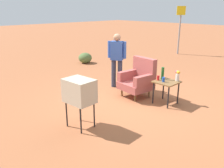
{
  "coord_description": "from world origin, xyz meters",
  "views": [
    {
      "loc": [
        3.95,
        -4.56,
        2.37
      ],
      "look_at": [
        0.14,
        -0.88,
        0.65
      ],
      "focal_mm": 37.98,
      "sensor_mm": 36.0,
      "label": 1
    }
  ],
  "objects_px": {
    "soda_can_red": "(158,78)",
    "soda_can_blue": "(163,80)",
    "bottle_wine_green": "(163,73)",
    "flower_vase": "(178,75)",
    "road_sign": "(180,28)",
    "tv_on_stand": "(79,91)",
    "armchair": "(138,79)",
    "side_table": "(166,85)",
    "person_standing": "(117,57)"
  },
  "relations": [
    {
      "from": "tv_on_stand",
      "to": "soda_can_red",
      "type": "xyz_separation_m",
      "value": [
        0.29,
        2.26,
        -0.12
      ]
    },
    {
      "from": "tv_on_stand",
      "to": "flower_vase",
      "type": "xyz_separation_m",
      "value": [
        0.66,
        2.55,
        -0.04
      ]
    },
    {
      "from": "side_table",
      "to": "flower_vase",
      "type": "distance_m",
      "value": 0.36
    },
    {
      "from": "person_standing",
      "to": "tv_on_stand",
      "type": "bearing_deg",
      "value": -61.01
    },
    {
      "from": "armchair",
      "to": "person_standing",
      "type": "distance_m",
      "value": 1.07
    },
    {
      "from": "soda_can_red",
      "to": "road_sign",
      "type": "bearing_deg",
      "value": 116.96
    },
    {
      "from": "tv_on_stand",
      "to": "soda_can_red",
      "type": "bearing_deg",
      "value": 82.68
    },
    {
      "from": "armchair",
      "to": "side_table",
      "type": "xyz_separation_m",
      "value": [
        0.85,
        0.08,
        0.01
      ]
    },
    {
      "from": "soda_can_red",
      "to": "side_table",
      "type": "bearing_deg",
      "value": 18.46
    },
    {
      "from": "side_table",
      "to": "soda_can_red",
      "type": "relative_size",
      "value": 4.9
    },
    {
      "from": "soda_can_blue",
      "to": "person_standing",
      "type": "bearing_deg",
      "value": 175.18
    },
    {
      "from": "person_standing",
      "to": "bottle_wine_green",
      "type": "distance_m",
      "value": 1.65
    },
    {
      "from": "bottle_wine_green",
      "to": "flower_vase",
      "type": "xyz_separation_m",
      "value": [
        0.34,
        0.16,
        -0.01
      ]
    },
    {
      "from": "bottle_wine_green",
      "to": "soda_can_blue",
      "type": "bearing_deg",
      "value": -48.79
    },
    {
      "from": "armchair",
      "to": "soda_can_blue",
      "type": "bearing_deg",
      "value": -1.89
    },
    {
      "from": "side_table",
      "to": "person_standing",
      "type": "relative_size",
      "value": 0.36
    },
    {
      "from": "bottle_wine_green",
      "to": "soda_can_blue",
      "type": "height_order",
      "value": "bottle_wine_green"
    },
    {
      "from": "bottle_wine_green",
      "to": "soda_can_blue",
      "type": "xyz_separation_m",
      "value": [
        0.15,
        -0.17,
        -0.1
      ]
    },
    {
      "from": "side_table",
      "to": "tv_on_stand",
      "type": "relative_size",
      "value": 0.58
    },
    {
      "from": "bottle_wine_green",
      "to": "flower_vase",
      "type": "distance_m",
      "value": 0.37
    },
    {
      "from": "tv_on_stand",
      "to": "soda_can_blue",
      "type": "bearing_deg",
      "value": 78.01
    },
    {
      "from": "side_table",
      "to": "person_standing",
      "type": "distance_m",
      "value": 1.86
    },
    {
      "from": "bottle_wine_green",
      "to": "tv_on_stand",
      "type": "bearing_deg",
      "value": -97.77
    },
    {
      "from": "side_table",
      "to": "armchair",
      "type": "bearing_deg",
      "value": -174.89
    },
    {
      "from": "road_sign",
      "to": "soda_can_red",
      "type": "height_order",
      "value": "road_sign"
    },
    {
      "from": "soda_can_blue",
      "to": "soda_can_red",
      "type": "height_order",
      "value": "same"
    },
    {
      "from": "bottle_wine_green",
      "to": "road_sign",
      "type": "bearing_deg",
      "value": 117.72
    },
    {
      "from": "road_sign",
      "to": "soda_can_red",
      "type": "relative_size",
      "value": 20.0
    },
    {
      "from": "armchair",
      "to": "person_standing",
      "type": "xyz_separation_m",
      "value": [
        -0.97,
        0.12,
        0.44
      ]
    },
    {
      "from": "soda_can_red",
      "to": "soda_can_blue",
      "type": "bearing_deg",
      "value": -10.19
    },
    {
      "from": "road_sign",
      "to": "soda_can_blue",
      "type": "xyz_separation_m",
      "value": [
        3.41,
        -6.38,
        -0.72
      ]
    },
    {
      "from": "bottle_wine_green",
      "to": "soda_can_red",
      "type": "relative_size",
      "value": 2.62
    },
    {
      "from": "road_sign",
      "to": "armchair",
      "type": "bearing_deg",
      "value": -67.83
    },
    {
      "from": "armchair",
      "to": "flower_vase",
      "type": "distance_m",
      "value": 1.08
    },
    {
      "from": "side_table",
      "to": "flower_vase",
      "type": "bearing_deg",
      "value": 54.18
    },
    {
      "from": "bottle_wine_green",
      "to": "side_table",
      "type": "bearing_deg",
      "value": -20.29
    },
    {
      "from": "soda_can_blue",
      "to": "bottle_wine_green",
      "type": "bearing_deg",
      "value": 131.21
    },
    {
      "from": "soda_can_blue",
      "to": "soda_can_red",
      "type": "xyz_separation_m",
      "value": [
        -0.18,
        0.03,
        0.0
      ]
    },
    {
      "from": "side_table",
      "to": "flower_vase",
      "type": "relative_size",
      "value": 2.26
    },
    {
      "from": "tv_on_stand",
      "to": "bottle_wine_green",
      "type": "height_order",
      "value": "tv_on_stand"
    },
    {
      "from": "armchair",
      "to": "tv_on_stand",
      "type": "distance_m",
      "value": 2.29
    },
    {
      "from": "armchair",
      "to": "soda_can_red",
      "type": "bearing_deg",
      "value": 0.52
    },
    {
      "from": "tv_on_stand",
      "to": "person_standing",
      "type": "distance_m",
      "value": 2.72
    },
    {
      "from": "tv_on_stand",
      "to": "soda_can_blue",
      "type": "xyz_separation_m",
      "value": [
        0.47,
        2.22,
        -0.12
      ]
    },
    {
      "from": "person_standing",
      "to": "bottle_wine_green",
      "type": "height_order",
      "value": "person_standing"
    },
    {
      "from": "bottle_wine_green",
      "to": "flower_vase",
      "type": "height_order",
      "value": "bottle_wine_green"
    },
    {
      "from": "road_sign",
      "to": "flower_vase",
      "type": "height_order",
      "value": "road_sign"
    },
    {
      "from": "armchair",
      "to": "flower_vase",
      "type": "height_order",
      "value": "armchair"
    },
    {
      "from": "tv_on_stand",
      "to": "person_standing",
      "type": "relative_size",
      "value": 0.63
    },
    {
      "from": "armchair",
      "to": "soda_can_red",
      "type": "relative_size",
      "value": 8.69
    }
  ]
}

